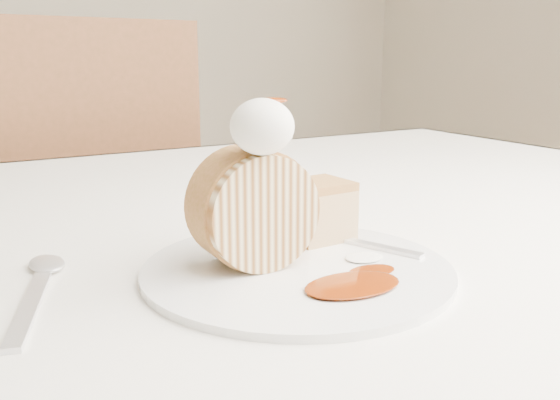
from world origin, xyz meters
TOP-DOWN VIEW (x-y plane):
  - table at (0.00, 0.20)m, footprint 1.40×0.90m
  - chair_far at (-0.02, 0.93)m, footprint 0.54×0.54m
  - plate at (-0.04, -0.01)m, footprint 0.26×0.26m
  - roulade_slice at (-0.07, 0.01)m, footprint 0.09×0.05m
  - cake_chunk at (0.01, 0.04)m, footprint 0.06×0.05m
  - whipped_cream at (-0.07, -0.01)m, footprint 0.05×0.05m
  - caramel_drizzle at (-0.06, -0.01)m, footprint 0.02×0.02m
  - caramel_pool at (-0.03, -0.07)m, footprint 0.08×0.05m
  - fork at (0.04, 0.00)m, footprint 0.07×0.14m
  - spoon at (-0.24, 0.02)m, footprint 0.07×0.16m

SIDE VIEW (x-z plane):
  - chair_far at x=-0.02m, z-range 0.07..1.05m
  - table at x=0.00m, z-range 0.29..1.04m
  - spoon at x=-0.24m, z-range 0.75..0.75m
  - plate at x=-0.04m, z-range 0.75..0.76m
  - fork at x=0.04m, z-range 0.76..0.76m
  - caramel_pool at x=-0.03m, z-range 0.76..0.76m
  - cake_chunk at x=0.01m, z-range 0.76..0.80m
  - roulade_slice at x=-0.07m, z-range 0.76..0.85m
  - whipped_cream at x=-0.07m, z-range 0.85..0.89m
  - caramel_drizzle at x=-0.06m, z-range 0.89..0.89m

